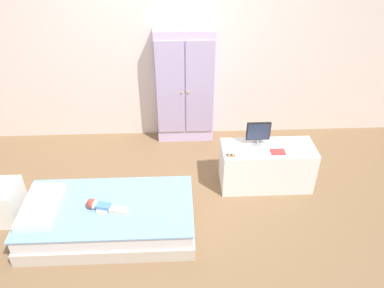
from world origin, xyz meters
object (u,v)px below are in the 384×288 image
(tv_monitor, at_px, (258,132))
(nightstand, at_px, (1,202))
(rocking_horse_toy, at_px, (232,152))
(book_red, at_px, (278,152))
(doll, at_px, (99,206))
(bed, at_px, (109,218))
(wardrobe, at_px, (185,88))
(tv_stand, at_px, (266,166))

(tv_monitor, bearing_deg, nightstand, -169.83)
(rocking_horse_toy, distance_m, book_red, 0.50)
(doll, distance_m, tv_monitor, 1.79)
(tv_monitor, bearing_deg, book_red, -40.82)
(bed, height_order, doll, doll)
(book_red, bearing_deg, doll, -162.71)
(tv_monitor, height_order, rocking_horse_toy, tv_monitor)
(doll, bearing_deg, wardrobe, 62.84)
(bed, xyz_separation_m, tv_monitor, (1.54, 0.69, 0.50))
(bed, relative_size, tv_monitor, 6.05)
(bed, bearing_deg, wardrobe, 64.27)
(bed, xyz_separation_m, nightstand, (-1.10, 0.22, 0.04))
(doll, bearing_deg, tv_stand, 20.78)
(tv_stand, distance_m, tv_monitor, 0.42)
(tv_monitor, bearing_deg, tv_stand, -31.44)
(tv_stand, relative_size, rocking_horse_toy, 9.05)
(tv_stand, height_order, book_red, book_red)
(bed, relative_size, wardrobe, 1.11)
(tv_stand, relative_size, tv_monitor, 3.72)
(tv_stand, xyz_separation_m, book_red, (0.08, -0.09, 0.26))
(doll, xyz_separation_m, nightstand, (-1.04, 0.25, -0.15))
(bed, distance_m, tv_stand, 1.77)
(nightstand, relative_size, book_red, 2.62)
(doll, distance_m, wardrobe, 1.90)
(wardrobe, height_order, tv_stand, wardrobe)
(bed, bearing_deg, doll, -155.35)
(doll, distance_m, book_red, 1.89)
(nightstand, distance_m, book_red, 2.86)
(nightstand, height_order, rocking_horse_toy, rocking_horse_toy)
(nightstand, height_order, wardrobe, wardrobe)
(wardrobe, bearing_deg, rocking_horse_toy, -68.45)
(wardrobe, xyz_separation_m, tv_monitor, (0.75, -0.93, -0.09))
(doll, relative_size, nightstand, 1.00)
(doll, bearing_deg, rocking_horse_toy, 21.71)
(wardrobe, bearing_deg, book_red, -49.36)
(bed, height_order, nightstand, nightstand)
(tv_stand, bearing_deg, doll, -159.22)
(bed, relative_size, book_red, 10.98)
(bed, bearing_deg, tv_stand, 20.62)
(bed, distance_m, wardrobe, 1.90)
(tv_monitor, bearing_deg, bed, -155.72)
(doll, height_order, tv_stand, tv_stand)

